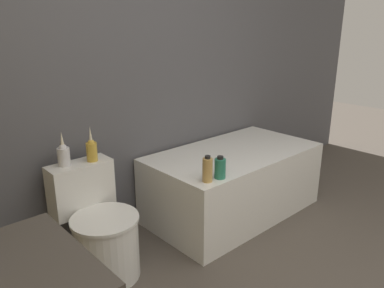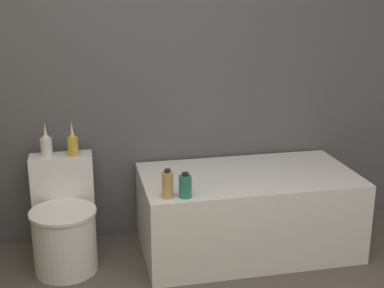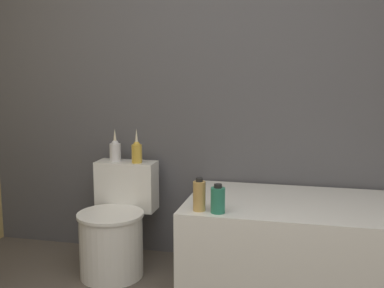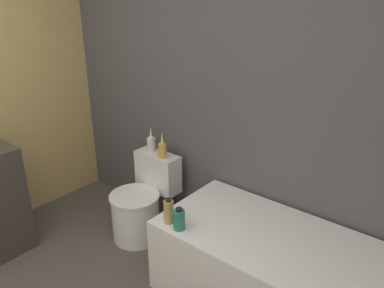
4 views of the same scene
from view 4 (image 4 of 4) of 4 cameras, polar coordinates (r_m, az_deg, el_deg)
wall_back_tiled at (r=2.91m, az=3.84°, el=8.13°), size 6.40×0.06×2.60m
bathtub at (r=2.68m, az=11.44°, el=-18.29°), size 1.46×0.79×0.56m
toilet at (r=3.32m, az=-7.69°, el=-9.08°), size 0.43×0.59×0.70m
vase_gold at (r=3.30m, az=-6.23°, el=0.21°), size 0.08×0.08×0.23m
vase_silver at (r=3.16m, az=-4.53°, el=-0.71°), size 0.07×0.07×0.24m
shampoo_bottle_tall at (r=2.55m, az=-3.58°, el=-10.20°), size 0.07×0.07×0.18m
shampoo_bottle_short at (r=2.49m, az=-1.98°, el=-11.42°), size 0.08×0.08×0.16m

